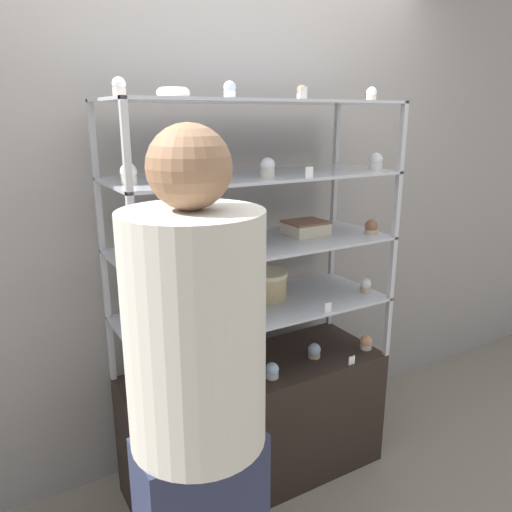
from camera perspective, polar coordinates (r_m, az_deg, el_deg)
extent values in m
plane|color=gray|center=(2.79, 0.00, -23.58)|extent=(20.00, 20.00, 0.00)
cube|color=gray|center=(2.54, -4.42, 5.09)|extent=(8.00, 0.05, 2.60)
cube|color=black|center=(2.61, 0.00, -18.38)|extent=(1.27, 0.48, 0.61)
cube|color=#B7B7BC|center=(2.37, -16.24, -10.06)|extent=(0.02, 0.02, 0.30)
cube|color=#B7B7BC|center=(2.88, 8.42, -4.82)|extent=(0.02, 0.02, 0.30)
cube|color=#B7B7BC|center=(1.97, -12.76, -15.29)|extent=(0.02, 0.02, 0.30)
cube|color=#B7B7BC|center=(2.57, 14.82, -7.82)|extent=(0.02, 0.02, 0.30)
cube|color=#B7BCC6|center=(2.32, 0.00, -5.95)|extent=(1.27, 0.48, 0.01)
cube|color=#B7B7BC|center=(2.25, -16.83, -3.05)|extent=(0.02, 0.02, 0.30)
cube|color=#B7B7BC|center=(2.79, 8.67, 1.05)|extent=(0.02, 0.02, 0.30)
cube|color=#B7B7BC|center=(1.84, -13.33, -7.10)|extent=(0.02, 0.02, 0.30)
cube|color=#B7B7BC|center=(2.47, 15.31, -1.30)|extent=(0.02, 0.02, 0.30)
cube|color=#B7BCC6|center=(2.23, 0.00, 1.36)|extent=(1.27, 0.48, 0.01)
cube|color=#B7B7BC|center=(2.18, -17.47, 4.57)|extent=(0.02, 0.02, 0.30)
cube|color=#B7B7BC|center=(2.73, 8.93, 7.25)|extent=(0.02, 0.02, 0.30)
cube|color=#B7B7BC|center=(1.74, -13.96, 2.18)|extent=(0.02, 0.02, 0.30)
cube|color=#B7B7BC|center=(2.40, 15.84, 5.68)|extent=(0.02, 0.02, 0.30)
cube|color=#B7BCC6|center=(2.17, 0.00, 9.18)|extent=(1.27, 0.48, 0.01)
cube|color=#B7B7BC|center=(2.14, -18.15, 12.59)|extent=(0.02, 0.02, 0.30)
cube|color=#B7B7BC|center=(2.70, 9.22, 13.66)|extent=(0.02, 0.02, 0.30)
cube|color=#B7B7BC|center=(1.70, -14.65, 12.21)|extent=(0.02, 0.02, 0.30)
cube|color=#B7B7BC|center=(2.37, 16.40, 12.96)|extent=(0.02, 0.02, 0.30)
cube|color=#B7BCC6|center=(2.16, 0.00, 17.25)|extent=(1.27, 0.48, 0.01)
cylinder|color=#DBBC84|center=(2.41, 1.25, -3.55)|extent=(0.19, 0.19, 0.11)
cylinder|color=#F4EAB2|center=(2.39, 1.26, -2.05)|extent=(0.20, 0.20, 0.02)
cube|color=beige|center=(2.40, 5.70, 3.14)|extent=(0.19, 0.16, 0.05)
cube|color=#8C5B42|center=(2.39, 5.72, 3.89)|extent=(0.19, 0.17, 0.01)
cylinder|color=white|center=(2.17, -12.26, -16.55)|extent=(0.06, 0.06, 0.02)
sphere|color=white|center=(2.15, -12.31, -15.89)|extent=(0.06, 0.06, 0.06)
cylinder|color=beige|center=(2.29, -6.11, -14.30)|extent=(0.06, 0.06, 0.02)
sphere|color=#E5996B|center=(2.28, -6.14, -13.65)|extent=(0.06, 0.06, 0.06)
cylinder|color=beige|center=(2.35, 1.85, -13.44)|extent=(0.06, 0.06, 0.02)
sphere|color=silver|center=(2.33, 1.85, -12.81)|extent=(0.06, 0.06, 0.06)
cylinder|color=#CCB28C|center=(2.54, 6.66, -11.16)|extent=(0.06, 0.06, 0.02)
sphere|color=silver|center=(2.53, 6.68, -10.56)|extent=(0.06, 0.06, 0.06)
cylinder|color=beige|center=(2.67, 12.42, -10.06)|extent=(0.06, 0.06, 0.02)
sphere|color=#E5996B|center=(2.66, 12.46, -9.48)|extent=(0.06, 0.06, 0.06)
cube|color=white|center=(2.49, 10.89, -11.63)|extent=(0.04, 0.00, 0.04)
cylinder|color=#CCB28C|center=(2.04, -13.06, -8.89)|extent=(0.05, 0.05, 0.03)
sphere|color=silver|center=(2.03, -13.11, -8.13)|extent=(0.05, 0.05, 0.05)
cylinder|color=#CCB28C|center=(2.56, 12.38, -3.72)|extent=(0.05, 0.05, 0.03)
sphere|color=white|center=(2.55, 12.41, -3.10)|extent=(0.05, 0.05, 0.05)
cube|color=white|center=(2.27, 8.23, -5.84)|extent=(0.04, 0.00, 0.04)
cylinder|color=#CCB28C|center=(1.92, -13.36, -0.91)|extent=(0.06, 0.06, 0.02)
sphere|color=white|center=(1.91, -13.41, -0.11)|extent=(0.06, 0.06, 0.06)
cylinder|color=beige|center=(2.07, -3.47, 0.74)|extent=(0.06, 0.06, 0.02)
sphere|color=#8C5B42|center=(2.07, -3.48, 1.49)|extent=(0.06, 0.06, 0.06)
cylinder|color=#CCB28C|center=(2.46, 13.00, 2.74)|extent=(0.06, 0.06, 0.02)
sphere|color=#8C5B42|center=(2.45, 13.04, 3.38)|extent=(0.06, 0.06, 0.06)
cube|color=white|center=(1.92, -2.84, -0.14)|extent=(0.04, 0.00, 0.04)
cylinder|color=beige|center=(1.89, -14.31, 8.35)|extent=(0.06, 0.06, 0.03)
sphere|color=white|center=(1.89, -14.37, 9.31)|extent=(0.06, 0.06, 0.06)
cylinder|color=beige|center=(2.09, 1.25, 9.48)|extent=(0.06, 0.06, 0.03)
sphere|color=white|center=(2.08, 1.25, 10.35)|extent=(0.06, 0.06, 0.06)
cylinder|color=white|center=(2.43, 13.51, 9.95)|extent=(0.06, 0.06, 0.03)
sphere|color=white|center=(2.42, 13.56, 10.69)|extent=(0.06, 0.06, 0.06)
cube|color=white|center=(2.05, 6.11, 9.49)|extent=(0.04, 0.00, 0.04)
cylinder|color=beige|center=(1.83, -15.34, 17.61)|extent=(0.04, 0.04, 0.03)
sphere|color=white|center=(1.83, -15.41, 18.44)|extent=(0.05, 0.05, 0.05)
cylinder|color=white|center=(1.97, -3.02, 17.95)|extent=(0.04, 0.04, 0.03)
sphere|color=silver|center=(1.97, -3.03, 18.72)|extent=(0.05, 0.05, 0.05)
cylinder|color=#CCB28C|center=(2.24, 5.27, 17.65)|extent=(0.04, 0.04, 0.03)
sphere|color=#8C5B42|center=(2.24, 5.29, 18.33)|extent=(0.05, 0.05, 0.05)
cylinder|color=#CCB28C|center=(2.44, 13.03, 17.17)|extent=(0.04, 0.04, 0.03)
sphere|color=silver|center=(2.44, 13.07, 17.79)|extent=(0.05, 0.05, 0.05)
cube|color=white|center=(2.02, 5.40, 18.08)|extent=(0.04, 0.00, 0.04)
torus|color=#EFE5CC|center=(2.04, -9.44, 17.90)|extent=(0.13, 0.13, 0.04)
cylinder|color=beige|center=(1.47, -6.98, -8.54)|extent=(0.41, 0.41, 0.71)
sphere|color=#936B4C|center=(1.34, -7.65, 10.04)|extent=(0.23, 0.23, 0.23)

